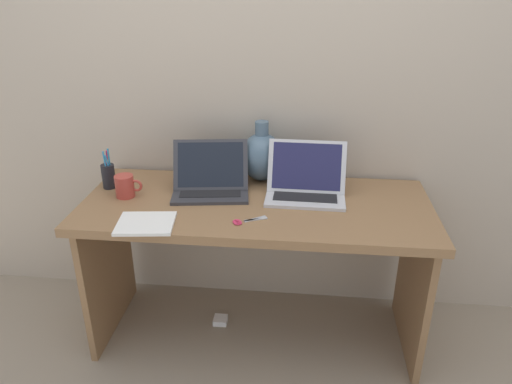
{
  "coord_description": "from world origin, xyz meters",
  "views": [
    {
      "loc": [
        0.2,
        -1.9,
        1.66
      ],
      "look_at": [
        0.0,
        0.0,
        0.78
      ],
      "focal_mm": 33.6,
      "sensor_mm": 36.0,
      "label": 1
    }
  ],
  "objects_px": {
    "pen_cup": "(108,175)",
    "power_brick": "(220,320)",
    "laptop_left": "(211,179)",
    "notebook_stack": "(146,223)",
    "scissors": "(244,221)",
    "coffee_mug": "(126,186)",
    "laptop_right": "(306,182)",
    "green_vase": "(262,156)"
  },
  "relations": [
    {
      "from": "laptop_left",
      "to": "coffee_mug",
      "type": "relative_size",
      "value": 2.98
    },
    {
      "from": "laptop_right",
      "to": "green_vase",
      "type": "xyz_separation_m",
      "value": [
        -0.22,
        0.16,
        0.06
      ]
    },
    {
      "from": "notebook_stack",
      "to": "coffee_mug",
      "type": "distance_m",
      "value": 0.31
    },
    {
      "from": "laptop_left",
      "to": "laptop_right",
      "type": "distance_m",
      "value": 0.44
    },
    {
      "from": "notebook_stack",
      "to": "scissors",
      "type": "relative_size",
      "value": 1.61
    },
    {
      "from": "notebook_stack",
      "to": "pen_cup",
      "type": "relative_size",
      "value": 1.16
    },
    {
      "from": "laptop_left",
      "to": "scissors",
      "type": "relative_size",
      "value": 2.66
    },
    {
      "from": "green_vase",
      "to": "coffee_mug",
      "type": "distance_m",
      "value": 0.65
    },
    {
      "from": "notebook_stack",
      "to": "pen_cup",
      "type": "bearing_deg",
      "value": 129.61
    },
    {
      "from": "notebook_stack",
      "to": "scissors",
      "type": "xyz_separation_m",
      "value": [
        0.39,
        0.07,
        -0.0
      ]
    },
    {
      "from": "laptop_right",
      "to": "notebook_stack",
      "type": "bearing_deg",
      "value": -150.75
    },
    {
      "from": "laptop_right",
      "to": "green_vase",
      "type": "distance_m",
      "value": 0.28
    },
    {
      "from": "green_vase",
      "to": "power_brick",
      "type": "bearing_deg",
      "value": -132.37
    },
    {
      "from": "laptop_right",
      "to": "coffee_mug",
      "type": "xyz_separation_m",
      "value": [
        -0.81,
        -0.1,
        -0.01
      ]
    },
    {
      "from": "laptop_right",
      "to": "notebook_stack",
      "type": "height_order",
      "value": "laptop_right"
    },
    {
      "from": "green_vase",
      "to": "laptop_right",
      "type": "bearing_deg",
      "value": -37.0
    },
    {
      "from": "coffee_mug",
      "to": "scissors",
      "type": "distance_m",
      "value": 0.6
    },
    {
      "from": "coffee_mug",
      "to": "scissors",
      "type": "bearing_deg",
      "value": -18.75
    },
    {
      "from": "laptop_left",
      "to": "laptop_right",
      "type": "bearing_deg",
      "value": 0.58
    },
    {
      "from": "notebook_stack",
      "to": "coffee_mug",
      "type": "relative_size",
      "value": 1.81
    },
    {
      "from": "coffee_mug",
      "to": "notebook_stack",
      "type": "bearing_deg",
      "value": -56.24
    },
    {
      "from": "pen_cup",
      "to": "green_vase",
      "type": "bearing_deg",
      "value": 14.04
    },
    {
      "from": "notebook_stack",
      "to": "power_brick",
      "type": "height_order",
      "value": "notebook_stack"
    },
    {
      "from": "pen_cup",
      "to": "power_brick",
      "type": "xyz_separation_m",
      "value": [
        0.51,
        -0.03,
        -0.78
      ]
    },
    {
      "from": "laptop_right",
      "to": "scissors",
      "type": "distance_m",
      "value": 0.39
    },
    {
      "from": "notebook_stack",
      "to": "scissors",
      "type": "height_order",
      "value": "notebook_stack"
    },
    {
      "from": "power_brick",
      "to": "pen_cup",
      "type": "bearing_deg",
      "value": 176.24
    },
    {
      "from": "green_vase",
      "to": "coffee_mug",
      "type": "relative_size",
      "value": 2.34
    },
    {
      "from": "laptop_right",
      "to": "coffee_mug",
      "type": "distance_m",
      "value": 0.82
    },
    {
      "from": "laptop_left",
      "to": "notebook_stack",
      "type": "xyz_separation_m",
      "value": [
        -0.2,
        -0.35,
        -0.05
      ]
    },
    {
      "from": "power_brick",
      "to": "laptop_right",
      "type": "bearing_deg",
      "value": 6.53
    },
    {
      "from": "scissors",
      "to": "coffee_mug",
      "type": "bearing_deg",
      "value": 161.25
    },
    {
      "from": "laptop_left",
      "to": "power_brick",
      "type": "bearing_deg",
      "value": -55.95
    },
    {
      "from": "notebook_stack",
      "to": "power_brick",
      "type": "relative_size",
      "value": 3.23
    },
    {
      "from": "laptop_right",
      "to": "pen_cup",
      "type": "xyz_separation_m",
      "value": [
        -0.92,
        -0.01,
        -0.0
      ]
    },
    {
      "from": "coffee_mug",
      "to": "pen_cup",
      "type": "xyz_separation_m",
      "value": [
        -0.11,
        0.09,
        0.01
      ]
    },
    {
      "from": "green_vase",
      "to": "scissors",
      "type": "bearing_deg",
      "value": -93.83
    },
    {
      "from": "green_vase",
      "to": "notebook_stack",
      "type": "height_order",
      "value": "green_vase"
    },
    {
      "from": "scissors",
      "to": "pen_cup",
      "type": "bearing_deg",
      "value": 157.67
    },
    {
      "from": "pen_cup",
      "to": "power_brick",
      "type": "distance_m",
      "value": 0.93
    },
    {
      "from": "green_vase",
      "to": "coffee_mug",
      "type": "bearing_deg",
      "value": -156.1
    },
    {
      "from": "laptop_right",
      "to": "notebook_stack",
      "type": "xyz_separation_m",
      "value": [
        -0.64,
        -0.36,
        -0.06
      ]
    }
  ]
}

